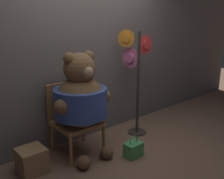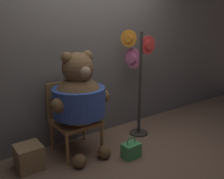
{
  "view_description": "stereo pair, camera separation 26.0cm",
  "coord_description": "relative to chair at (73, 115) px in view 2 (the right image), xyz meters",
  "views": [
    {
      "loc": [
        -2.02,
        -2.27,
        1.66
      ],
      "look_at": [
        0.08,
        0.19,
        0.78
      ],
      "focal_mm": 40.0,
      "sensor_mm": 36.0,
      "label": 1
    },
    {
      "loc": [
        -1.82,
        -2.43,
        1.66
      ],
      "look_at": [
        0.08,
        0.19,
        0.78
      ],
      "focal_mm": 40.0,
      "sensor_mm": 36.0,
      "label": 2
    }
  ],
  "objects": [
    {
      "name": "handbag_on_ground",
      "position": [
        0.48,
        -0.63,
        -0.38
      ],
      "size": [
        0.22,
        0.16,
        0.29
      ],
      "color": "#479E56",
      "rests_on": "ground_plane"
    },
    {
      "name": "hat_display_rack",
      "position": [
        1.03,
        -0.11,
        0.46
      ],
      "size": [
        0.41,
        0.44,
        1.55
      ],
      "color": "#332D28",
      "rests_on": "ground_plane"
    },
    {
      "name": "ground_plane",
      "position": [
        0.44,
        -0.36,
        -0.48
      ],
      "size": [
        14.0,
        14.0,
        0.0
      ],
      "primitive_type": "plane",
      "color": "brown"
    },
    {
      "name": "wall_back",
      "position": [
        0.44,
        0.3,
        0.73
      ],
      "size": [
        8.0,
        0.1,
        2.43
      ],
      "color": "#66605B",
      "rests_on": "ground_plane"
    },
    {
      "name": "chair",
      "position": [
        0.0,
        0.0,
        0.0
      ],
      "size": [
        0.55,
        0.53,
        0.91
      ],
      "color": "#9E703D",
      "rests_on": "ground_plane"
    },
    {
      "name": "teddy_bear",
      "position": [
        0.01,
        -0.17,
        0.27
      ],
      "size": [
        0.79,
        0.7,
        1.33
      ],
      "color": "brown",
      "rests_on": "ground_plane"
    },
    {
      "name": "wooden_crate",
      "position": [
        -0.64,
        -0.13,
        -0.34
      ],
      "size": [
        0.29,
        0.29,
        0.29
      ],
      "color": "#937047",
      "rests_on": "ground_plane"
    }
  ]
}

